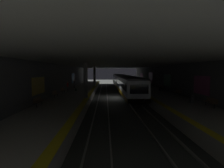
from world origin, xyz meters
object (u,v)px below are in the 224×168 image
Objects in this scene: person_standing_far at (68,86)px; bench_right_far at (63,90)px; metro_train at (123,82)px; backpack_on_floor at (76,90)px; bench_left_near at (211,102)px; person_waiting_near at (145,82)px; bench_right_mid at (55,93)px; bench_left_mid at (178,92)px; person_walking_mid at (74,84)px; pillar_far at (95,76)px; suitcase_rolling at (160,89)px; bench_left_far at (161,87)px; pillar_near at (86,81)px; trash_bin at (192,99)px; bench_right_near at (38,101)px.

bench_right_far is at bearing 174.64° from person_standing_far.
metro_train is 92.28× the size of backpack_on_floor.
bench_left_near is 1.11× the size of person_waiting_near.
metro_train is at bearing 16.03° from bench_left_near.
bench_right_mid is at bearing 167.80° from backpack_on_floor.
bench_left_mid is at bearing -156.68° from metro_train.
person_standing_far is (13.03, 16.85, 0.42)m from bench_left_near.
metro_train is 21.78× the size of person_walking_mid.
pillar_far is 4.62× the size of suitcase_rolling.
person_standing_far is (-9.02, 10.51, -0.03)m from metro_train.
metro_train is 21.71× the size of bench_left_mid.
person_walking_mid is (11.49, 16.81, 0.40)m from bench_left_mid.
bench_left_far is (6.95, 0.00, 0.00)m from bench_left_mid.
pillar_near is 11.38× the size of backpack_on_floor.
backpack_on_floor is (-0.58, 15.57, -0.32)m from bench_left_far.
metro_train reaches higher than trash_bin.
bench_left_mid reaches higher than trash_bin.
person_waiting_near reaches higher than bench_left_far.
person_waiting_near reaches higher than suitcase_rolling.
backpack_on_floor is at bearing -166.45° from person_walking_mid.
person_standing_far is 2.03× the size of trash_bin.
bench_right_near and bench_right_mid have the same top height.
suitcase_rolling is at bearing -129.45° from pillar_far.
metro_train reaches higher than bench_right_near.
bench_left_near is 2.26m from trash_bin.
person_standing_far is at bearing 52.29° from bench_left_near.
pillar_near is 15.47m from bench_left_far.
backpack_on_floor is (12.62, -1.50, -0.32)m from bench_right_near.
bench_left_near is at bearing -93.68° from bench_right_near.
person_standing_far is at bearing 91.06° from suitcase_rolling.
metro_train is 13.85m from person_standing_far.
bench_right_mid is at bearing 180.00° from bench_right_far.
person_walking_mid is at bearing 71.18° from suitcase_rolling.
bench_right_far is 16.67m from suitcase_rolling.
bench_right_mid is 25.81m from person_waiting_near.
bench_right_mid is at bearing 78.34° from pillar_near.
person_standing_far reaches higher than backpack_on_floor.
backpack_on_floor is at bearing -26.11° from bench_right_far.
person_walking_mid is at bearing -0.41° from person_standing_far.
person_standing_far is 1.76× the size of suitcase_rolling.
bench_right_near is 12.71m from backpack_on_floor.
person_waiting_near is at bearing -51.81° from person_standing_far.
pillar_near is 2.68× the size of bench_left_mid.
bench_right_mid is (5.69, 0.00, 0.00)m from bench_right_near.
bench_right_near is at bearing 126.62° from suitcase_rolling.
bench_left_near is 4.25× the size of backpack_on_floor.
suitcase_rolling is at bearing 2.65° from bench_left_near.
person_waiting_near is at bearing -2.37° from suitcase_rolling.
pillar_near is 2.63× the size of person_standing_far.
suitcase_rolling is at bearing 177.63° from person_waiting_near.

